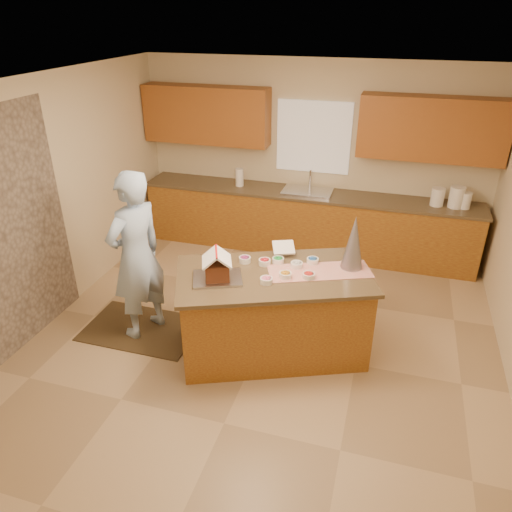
# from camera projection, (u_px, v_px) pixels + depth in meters

# --- Properties ---
(floor) EXTENTS (5.50, 5.50, 0.00)m
(floor) POSITION_uv_depth(u_px,v_px,m) (260.00, 347.00, 5.26)
(floor) COLOR tan
(floor) RESTS_ON ground
(ceiling) EXTENTS (5.50, 5.50, 0.00)m
(ceiling) POSITION_uv_depth(u_px,v_px,m) (261.00, 87.00, 4.01)
(ceiling) COLOR silver
(ceiling) RESTS_ON floor
(wall_back) EXTENTS (5.50, 5.50, 0.00)m
(wall_back) POSITION_uv_depth(u_px,v_px,m) (313.00, 157.00, 6.98)
(wall_back) COLOR beige
(wall_back) RESTS_ON floor
(wall_front) EXTENTS (5.50, 5.50, 0.00)m
(wall_front) POSITION_uv_depth(u_px,v_px,m) (100.00, 468.00, 2.30)
(wall_front) COLOR beige
(wall_front) RESTS_ON floor
(wall_left) EXTENTS (5.50, 5.50, 0.00)m
(wall_left) POSITION_uv_depth(u_px,v_px,m) (40.00, 207.00, 5.27)
(wall_left) COLOR beige
(wall_left) RESTS_ON floor
(window_curtain) EXTENTS (1.05, 0.03, 1.00)m
(window_curtain) POSITION_uv_depth(u_px,v_px,m) (314.00, 137.00, 6.81)
(window_curtain) COLOR white
(window_curtain) RESTS_ON wall_back
(back_counter_base) EXTENTS (4.80, 0.60, 0.88)m
(back_counter_base) POSITION_uv_depth(u_px,v_px,m) (306.00, 223.00, 7.14)
(back_counter_base) COLOR #9C6E20
(back_counter_base) RESTS_ON floor
(back_counter_top) EXTENTS (4.85, 0.63, 0.04)m
(back_counter_top) POSITION_uv_depth(u_px,v_px,m) (307.00, 194.00, 6.93)
(back_counter_top) COLOR brown
(back_counter_top) RESTS_ON back_counter_base
(upper_cabinet_left) EXTENTS (1.85, 0.35, 0.80)m
(upper_cabinet_left) POSITION_uv_depth(u_px,v_px,m) (206.00, 115.00, 6.96)
(upper_cabinet_left) COLOR #9C5921
(upper_cabinet_left) RESTS_ON wall_back
(upper_cabinet_right) EXTENTS (1.85, 0.35, 0.80)m
(upper_cabinet_right) POSITION_uv_depth(u_px,v_px,m) (432.00, 129.00, 6.18)
(upper_cabinet_right) COLOR #9C5921
(upper_cabinet_right) RESTS_ON wall_back
(sink) EXTENTS (0.70, 0.45, 0.12)m
(sink) POSITION_uv_depth(u_px,v_px,m) (307.00, 194.00, 6.93)
(sink) COLOR silver
(sink) RESTS_ON back_counter_top
(faucet) EXTENTS (0.03, 0.03, 0.28)m
(faucet) POSITION_uv_depth(u_px,v_px,m) (310.00, 179.00, 7.01)
(faucet) COLOR silver
(faucet) RESTS_ON back_counter_top
(island_base) EXTENTS (2.05, 1.55, 0.90)m
(island_base) POSITION_uv_depth(u_px,v_px,m) (273.00, 315.00, 5.01)
(island_base) COLOR #9C6E20
(island_base) RESTS_ON floor
(island_top) EXTENTS (2.16, 1.66, 0.04)m
(island_top) POSITION_uv_depth(u_px,v_px,m) (274.00, 276.00, 4.79)
(island_top) COLOR brown
(island_top) RESTS_ON island_base
(table_runner) EXTENTS (1.08, 0.73, 0.01)m
(table_runner) POSITION_uv_depth(u_px,v_px,m) (320.00, 271.00, 4.83)
(table_runner) COLOR #AA1B0C
(table_runner) RESTS_ON island_top
(baking_tray) EXTENTS (0.57, 0.50, 0.03)m
(baking_tray) POSITION_uv_depth(u_px,v_px,m) (217.00, 278.00, 4.68)
(baking_tray) COLOR silver
(baking_tray) RESTS_ON island_top
(cookbook) EXTENTS (0.27, 0.25, 0.10)m
(cookbook) POSITION_uv_depth(u_px,v_px,m) (284.00, 247.00, 5.10)
(cookbook) COLOR white
(cookbook) RESTS_ON island_top
(tinsel_tree) EXTENTS (0.29, 0.29, 0.56)m
(tinsel_tree) POSITION_uv_depth(u_px,v_px,m) (354.00, 243.00, 4.77)
(tinsel_tree) COLOR #A7A8B3
(tinsel_tree) RESTS_ON island_top
(rug) EXTENTS (1.27, 0.83, 0.01)m
(rug) POSITION_uv_depth(u_px,v_px,m) (142.00, 329.00, 5.54)
(rug) COLOR black
(rug) RESTS_ON floor
(boy) EXTENTS (0.67, 0.80, 1.88)m
(boy) POSITION_uv_depth(u_px,v_px,m) (136.00, 256.00, 5.09)
(boy) COLOR #9FBDE2
(boy) RESTS_ON rug
(canister_a) EXTENTS (0.17, 0.17, 0.24)m
(canister_a) POSITION_uv_depth(u_px,v_px,m) (438.00, 197.00, 6.42)
(canister_a) COLOR white
(canister_a) RESTS_ON back_counter_top
(canister_b) EXTENTS (0.20, 0.20, 0.28)m
(canister_b) POSITION_uv_depth(u_px,v_px,m) (457.00, 197.00, 6.35)
(canister_b) COLOR white
(canister_b) RESTS_ON back_counter_top
(canister_c) EXTENTS (0.15, 0.15, 0.22)m
(canister_c) POSITION_uv_depth(u_px,v_px,m) (465.00, 200.00, 6.34)
(canister_c) COLOR white
(canister_c) RESTS_ON back_counter_top
(paper_towel) EXTENTS (0.12, 0.12, 0.26)m
(paper_towel) POSITION_uv_depth(u_px,v_px,m) (240.00, 177.00, 7.12)
(paper_towel) COLOR white
(paper_towel) RESTS_ON back_counter_top
(gingerbread_house) EXTENTS (0.37, 0.37, 0.29)m
(gingerbread_house) POSITION_uv_depth(u_px,v_px,m) (217.00, 267.00, 4.63)
(gingerbread_house) COLOR #592C17
(gingerbread_house) RESTS_ON baking_tray
(candy_bowls) EXTENTS (0.82, 0.64, 0.06)m
(candy_bowls) POSITION_uv_depth(u_px,v_px,m) (282.00, 267.00, 4.85)
(candy_bowls) COLOR pink
(candy_bowls) RESTS_ON island_top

